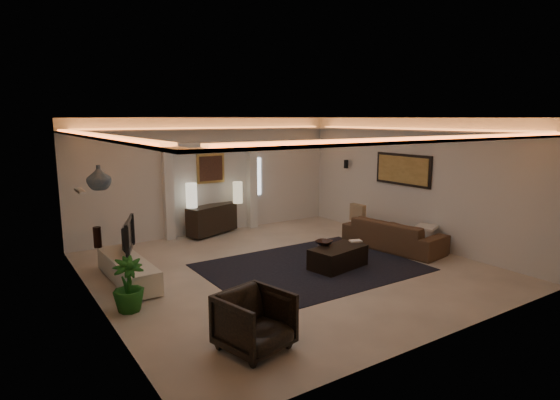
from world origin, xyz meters
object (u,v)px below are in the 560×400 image
armchair (255,322)px  coffee_table (338,258)px  console (212,219)px  sofa (394,235)px

armchair → coffee_table: bearing=18.7°
coffee_table → armchair: bearing=-157.8°
coffee_table → console: bearing=93.9°
sofa → armchair: bearing=105.2°
console → coffee_table: size_ratio=1.23×
console → sofa: 4.44m
sofa → armchair: (-4.90, -2.23, 0.05)m
sofa → coffee_table: (-1.91, -0.34, -0.12)m
console → sofa: (2.84, -3.41, -0.07)m
console → coffee_table: 3.86m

